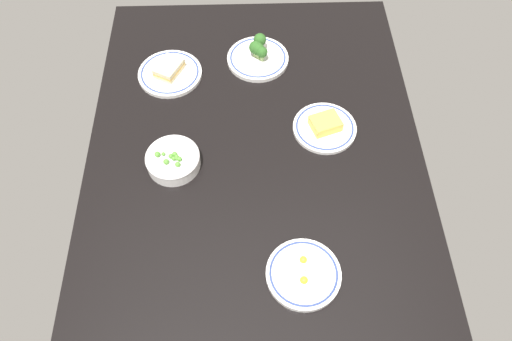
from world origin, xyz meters
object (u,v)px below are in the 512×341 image
Objects in this scene: bowl_peas at (173,160)px; plate_broccoli at (258,55)px; plate_cheese at (325,127)px; plate_eggs at (303,274)px; plate_sandwich at (170,72)px.

plate_broccoli is (39.55, -24.16, -0.38)cm from bowl_peas.
bowl_peas reaches higher than plate_cheese.
plate_eggs is 75.47cm from plate_sandwich.
plate_eggs is 46.16cm from bowl_peas.
plate_broccoli reaches higher than bowl_peas.
plate_sandwich reaches higher than plate_cheese.
plate_sandwich is at bearing 63.60° from plate_cheese.
plate_broccoli is at bearing 6.66° from plate_eggs.
plate_broccoli is at bearing -78.01° from plate_sandwich.
bowl_peas is 46.34cm from plate_broccoli.
bowl_peas is at bearing -174.38° from plate_sandwich.
plate_cheese is (43.73, -9.72, 0.01)cm from plate_eggs.
plate_cheese is at bearing -147.49° from plate_broccoli.
plate_cheese is at bearing -116.40° from plate_sandwich.
plate_cheese is 33.79cm from plate_broccoli.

